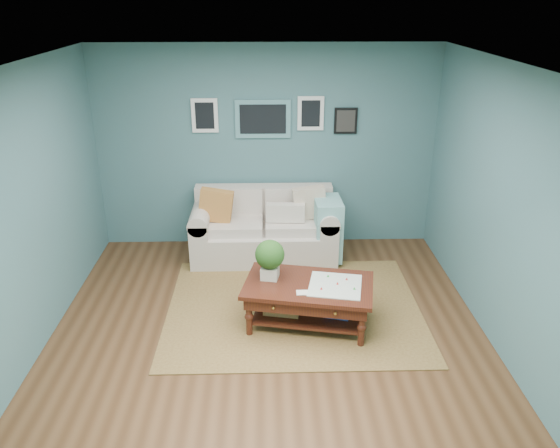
{
  "coord_description": "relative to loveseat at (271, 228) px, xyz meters",
  "views": [
    {
      "loc": [
        -0.01,
        -4.57,
        3.28
      ],
      "look_at": [
        0.14,
        1.0,
        0.89
      ],
      "focal_mm": 35.0,
      "sensor_mm": 36.0,
      "label": 1
    }
  ],
  "objects": [
    {
      "name": "loveseat",
      "position": [
        0.0,
        0.0,
        0.0
      ],
      "size": [
        1.93,
        0.88,
        0.99
      ],
      "color": "beige",
      "rests_on": "ground"
    },
    {
      "name": "area_rug",
      "position": [
        0.24,
        -1.35,
        -0.4
      ],
      "size": [
        2.8,
        2.24,
        0.01
      ],
      "primitive_type": "cube",
      "color": "brown",
      "rests_on": "ground"
    },
    {
      "name": "coffee_table",
      "position": [
        0.31,
        -1.64,
        0.01
      ],
      "size": [
        1.44,
        1.01,
        0.92
      ],
      "rotation": [
        0.0,
        0.0,
        -0.2
      ],
      "color": "#391612",
      "rests_on": "ground"
    },
    {
      "name": "room_shell",
      "position": [
        -0.04,
        -1.97,
        0.96
      ],
      "size": [
        5.0,
        5.02,
        2.7
      ],
      "color": "brown",
      "rests_on": "ground"
    }
  ]
}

